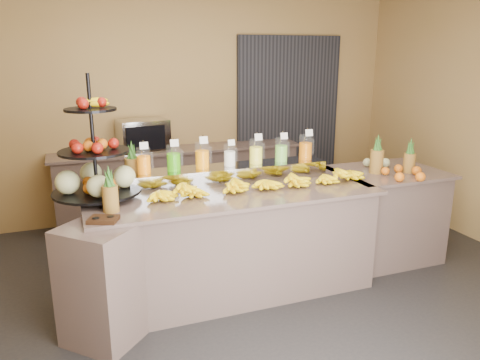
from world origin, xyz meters
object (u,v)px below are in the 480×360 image
condiment_caddy (103,219)px  right_fruit_pile (397,168)px  banana_heap (262,180)px  oven_warmer (143,135)px  pitcher_tray (230,174)px  fruit_stand (102,168)px

condiment_caddy → right_fruit_pile: right_fruit_pile is taller
banana_heap → oven_warmer: size_ratio=3.56×
pitcher_tray → condiment_caddy: pitcher_tray is taller
oven_warmer → right_fruit_pile: bearing=-50.3°
fruit_stand → right_fruit_pile: fruit_stand is taller
condiment_caddy → oven_warmer: size_ratio=0.35×
banana_heap → fruit_stand: 1.36m
banana_heap → condiment_caddy: size_ratio=10.20×
pitcher_tray → banana_heap: banana_heap is taller
pitcher_tray → condiment_caddy: 1.37m
pitcher_tray → oven_warmer: size_ratio=3.23×
pitcher_tray → fruit_stand: size_ratio=1.84×
fruit_stand → oven_warmer: bearing=81.3°
banana_heap → oven_warmer: (-0.71, 1.98, 0.12)m
right_fruit_pile → oven_warmer: bearing=136.3°
banana_heap → oven_warmer: 2.11m
pitcher_tray → right_fruit_pile: right_fruit_pile is taller
pitcher_tray → fruit_stand: (-1.13, -0.09, 0.18)m
pitcher_tray → banana_heap: bearing=-57.7°
banana_heap → condiment_caddy: (-1.39, -0.37, -0.06)m
condiment_caddy → oven_warmer: (0.67, 2.35, 0.18)m
right_fruit_pile → pitcher_tray: bearing=167.5°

